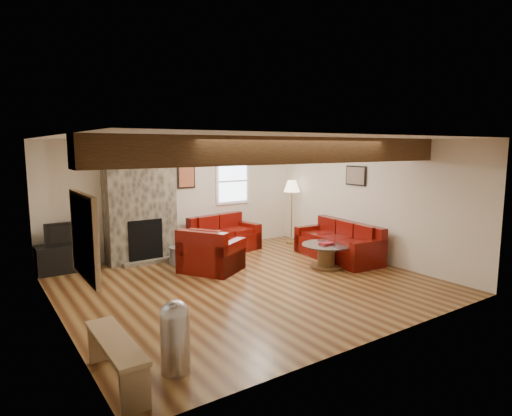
# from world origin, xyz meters

# --- Properties ---
(room) EXTENTS (8.00, 8.00, 8.00)m
(room) POSITION_xyz_m (0.00, 0.00, 1.25)
(room) COLOR #512C15
(room) RESTS_ON ground
(floor) EXTENTS (6.00, 6.00, 0.00)m
(floor) POSITION_xyz_m (0.00, 0.00, 0.00)
(floor) COLOR #512C15
(floor) RESTS_ON ground
(oak_beam) EXTENTS (6.00, 0.36, 0.38)m
(oak_beam) POSITION_xyz_m (0.00, -1.25, 2.31)
(oak_beam) COLOR black
(oak_beam) RESTS_ON room
(chimney_breast) EXTENTS (1.40, 0.67, 2.50)m
(chimney_breast) POSITION_xyz_m (-1.00, 2.49, 1.22)
(chimney_breast) COLOR #3A352C
(chimney_breast) RESTS_ON floor
(back_window) EXTENTS (0.90, 0.08, 1.10)m
(back_window) POSITION_xyz_m (1.35, 2.71, 1.55)
(back_window) COLOR white
(back_window) RESTS_ON room
(hatch_window) EXTENTS (0.08, 1.00, 0.90)m
(hatch_window) POSITION_xyz_m (-2.96, -1.50, 1.45)
(hatch_window) COLOR tan
(hatch_window) RESTS_ON room
(ceiling_dome) EXTENTS (0.40, 0.40, 0.18)m
(ceiling_dome) POSITION_xyz_m (0.90, 0.90, 2.44)
(ceiling_dome) COLOR white
(ceiling_dome) RESTS_ON room
(artwork_back) EXTENTS (0.42, 0.06, 0.52)m
(artwork_back) POSITION_xyz_m (0.15, 2.71, 1.70)
(artwork_back) COLOR black
(artwork_back) RESTS_ON room
(artwork_right) EXTENTS (0.06, 0.55, 0.42)m
(artwork_right) POSITION_xyz_m (2.96, 0.30, 1.75)
(artwork_right) COLOR black
(artwork_right) RESTS_ON room
(sofa_three) EXTENTS (1.02, 2.08, 0.78)m
(sofa_three) POSITION_xyz_m (2.48, 0.31, 0.39)
(sofa_three) COLOR #400405
(sofa_three) RESTS_ON floor
(loveseat) EXTENTS (1.64, 1.12, 0.81)m
(loveseat) POSITION_xyz_m (0.84, 2.23, 0.40)
(loveseat) COLOR #400405
(loveseat) RESTS_ON floor
(armchair_red) EXTENTS (1.31, 1.35, 0.83)m
(armchair_red) POSITION_xyz_m (-0.15, 1.03, 0.42)
(armchair_red) COLOR #400405
(armchair_red) RESTS_ON floor
(coffee_table) EXTENTS (0.96, 0.96, 0.50)m
(coffee_table) POSITION_xyz_m (1.82, -0.06, 0.24)
(coffee_table) COLOR #432B15
(coffee_table) RESTS_ON floor
(tv_cabinet) EXTENTS (1.07, 0.43, 0.53)m
(tv_cabinet) POSITION_xyz_m (-2.45, 2.53, 0.27)
(tv_cabinet) COLOR black
(tv_cabinet) RESTS_ON floor
(television) EXTENTS (0.75, 0.10, 0.43)m
(television) POSITION_xyz_m (-2.45, 2.53, 0.75)
(television) COLOR black
(television) RESTS_ON tv_cabinet
(floor_lamp) EXTENTS (0.40, 0.40, 1.55)m
(floor_lamp) POSITION_xyz_m (2.65, 2.07, 1.32)
(floor_lamp) COLOR tan
(floor_lamp) RESTS_ON floor
(pine_bench) EXTENTS (0.29, 1.25, 0.47)m
(pine_bench) POSITION_xyz_m (-2.83, -1.95, 0.23)
(pine_bench) COLOR tan
(pine_bench) RESTS_ON floor
(pedal_bin) EXTENTS (0.35, 0.35, 0.78)m
(pedal_bin) POSITION_xyz_m (-2.24, -2.05, 0.39)
(pedal_bin) COLOR #B4B4B9
(pedal_bin) RESTS_ON floor
(coal_bucket) EXTENTS (0.38, 0.38, 0.36)m
(coal_bucket) POSITION_xyz_m (-0.47, 1.86, 0.18)
(coal_bucket) COLOR gray
(coal_bucket) RESTS_ON floor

